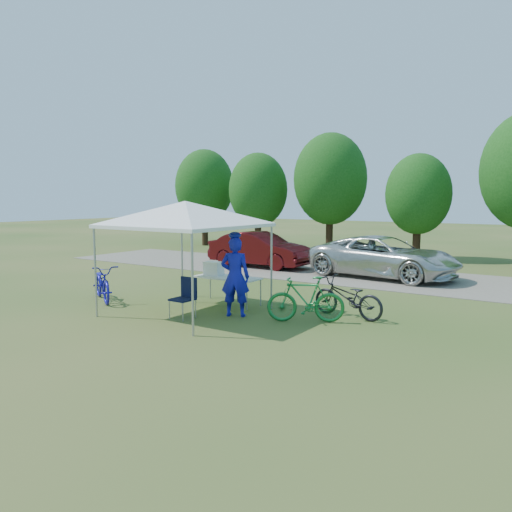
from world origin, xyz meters
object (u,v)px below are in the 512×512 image
at_px(folding_table, 227,278).
at_px(bike_dark, 347,297).
at_px(folding_chair, 186,294).
at_px(cooler, 214,268).
at_px(bike_blue, 103,283).
at_px(bike_green, 306,299).
at_px(minivan, 384,257).
at_px(sedan, 260,249).
at_px(cyclist, 235,277).

bearing_deg(folding_table, bike_dark, 6.33).
xyz_separation_m(folding_chair, cooler, (-0.54, 1.75, 0.36)).
xyz_separation_m(bike_blue, bike_green, (5.74, 0.99, 0.02)).
distance_m(bike_blue, minivan, 9.58).
distance_m(folding_chair, bike_blue, 3.19).
relative_size(folding_table, bike_green, 1.02).
bearing_deg(sedan, bike_blue, -178.63).
xyz_separation_m(cyclist, minivan, (0.94, 7.60, -0.20)).
xyz_separation_m(bike_green, minivan, (-0.73, 7.18, 0.22)).
height_order(cooler, cyclist, cyclist).
bearing_deg(sedan, minivan, -87.88).
distance_m(bike_blue, bike_green, 5.82).
distance_m(folding_table, folding_chair, 1.75).
relative_size(cooler, cyclist, 0.27).
height_order(folding_table, bike_green, bike_green).
bearing_deg(folding_table, bike_blue, -153.33).
bearing_deg(sedan, folding_table, -153.01).
bearing_deg(cyclist, bike_green, 170.20).
bearing_deg(bike_dark, cyclist, -51.03).
bearing_deg(bike_blue, bike_green, -50.33).
distance_m(folding_table, bike_dark, 3.28).
relative_size(bike_dark, minivan, 0.35).
bearing_deg(cyclist, folding_table, -69.31).
height_order(cyclist, bike_dark, cyclist).
bearing_deg(folding_chair, cooler, 108.55).
bearing_deg(sedan, bike_dark, -132.85).
distance_m(cyclist, bike_blue, 4.13).
distance_m(folding_chair, cooler, 1.86).
relative_size(folding_table, bike_dark, 0.97).
bearing_deg(folding_chair, bike_dark, 34.85).
xyz_separation_m(folding_chair, bike_dark, (3.17, 2.11, -0.08)).
relative_size(cyclist, bike_green, 1.08).
relative_size(minivan, sedan, 1.22).
bearing_deg(sedan, cooler, -156.36).
bearing_deg(folding_chair, sedan, 113.26).
bearing_deg(bike_dark, cooler, -76.13).
relative_size(folding_chair, bike_dark, 0.52).
bearing_deg(minivan, bike_green, -167.65).
bearing_deg(bike_dark, minivan, -159.63).
bearing_deg(minivan, bike_dark, -161.36).
xyz_separation_m(cyclist, sedan, (-4.21, 7.44, -0.22)).
bearing_deg(sedan, folding_chair, -157.59).
height_order(bike_blue, minivan, minivan).
relative_size(cyclist, sedan, 0.44).
distance_m(cooler, bike_blue, 3.09).
bearing_deg(folding_table, sedan, 116.62).
bearing_deg(bike_dark, folding_chair, -48.05).
relative_size(bike_green, sedan, 0.41).
xyz_separation_m(folding_chair, minivan, (1.83, 8.36, 0.19)).
relative_size(bike_green, bike_dark, 0.96).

